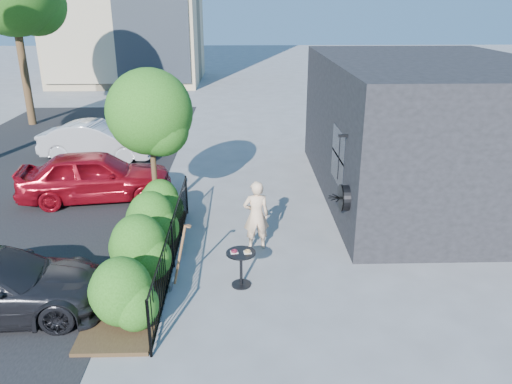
{
  "coord_description": "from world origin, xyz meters",
  "views": [
    {
      "loc": [
        0.05,
        -9.8,
        5.51
      ],
      "look_at": [
        0.37,
        1.46,
        1.2
      ],
      "focal_mm": 35.0,
      "sensor_mm": 36.0,
      "label": 1
    }
  ],
  "objects_px": {
    "patio_tree": "(152,117)",
    "car_red": "(96,176)",
    "car_silver": "(98,141)",
    "cafe_table": "(241,263)",
    "shovel": "(178,261)",
    "woman": "(256,215)"
  },
  "relations": [
    {
      "from": "patio_tree",
      "to": "car_red",
      "type": "distance_m",
      "value": 3.18
    },
    {
      "from": "patio_tree",
      "to": "car_red",
      "type": "xyz_separation_m",
      "value": [
        -2.03,
        1.38,
        -2.02
      ]
    },
    {
      "from": "car_silver",
      "to": "car_red",
      "type": "bearing_deg",
      "value": -159.61
    },
    {
      "from": "shovel",
      "to": "car_red",
      "type": "xyz_separation_m",
      "value": [
        -3.01,
        5.08,
        0.09
      ]
    },
    {
      "from": "cafe_table",
      "to": "car_silver",
      "type": "relative_size",
      "value": 0.19
    },
    {
      "from": "car_red",
      "to": "patio_tree",
      "type": "bearing_deg",
      "value": -132.5
    },
    {
      "from": "shovel",
      "to": "car_red",
      "type": "bearing_deg",
      "value": 120.66
    },
    {
      "from": "car_red",
      "to": "car_silver",
      "type": "height_order",
      "value": "car_red"
    },
    {
      "from": "car_silver",
      "to": "cafe_table",
      "type": "bearing_deg",
      "value": -143.28
    },
    {
      "from": "shovel",
      "to": "car_red",
      "type": "height_order",
      "value": "car_red"
    },
    {
      "from": "patio_tree",
      "to": "woman",
      "type": "distance_m",
      "value": 3.73
    },
    {
      "from": "patio_tree",
      "to": "car_red",
      "type": "height_order",
      "value": "patio_tree"
    },
    {
      "from": "patio_tree",
      "to": "shovel",
      "type": "distance_m",
      "value": 4.37
    },
    {
      "from": "cafe_table",
      "to": "woman",
      "type": "xyz_separation_m",
      "value": [
        0.36,
        1.68,
        0.32
      ]
    },
    {
      "from": "cafe_table",
      "to": "shovel",
      "type": "height_order",
      "value": "shovel"
    },
    {
      "from": "cafe_table",
      "to": "woman",
      "type": "distance_m",
      "value": 1.74
    },
    {
      "from": "shovel",
      "to": "car_red",
      "type": "relative_size",
      "value": 0.34
    },
    {
      "from": "patio_tree",
      "to": "cafe_table",
      "type": "xyz_separation_m",
      "value": [
        2.23,
        -3.57,
        -2.23
      ]
    },
    {
      "from": "patio_tree",
      "to": "car_red",
      "type": "bearing_deg",
      "value": 145.78
    },
    {
      "from": "cafe_table",
      "to": "car_silver",
      "type": "height_order",
      "value": "car_silver"
    },
    {
      "from": "patio_tree",
      "to": "woman",
      "type": "bearing_deg",
      "value": -36.15
    },
    {
      "from": "woman",
      "to": "shovel",
      "type": "xyz_separation_m",
      "value": [
        -1.61,
        -1.8,
        -0.19
      ]
    }
  ]
}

